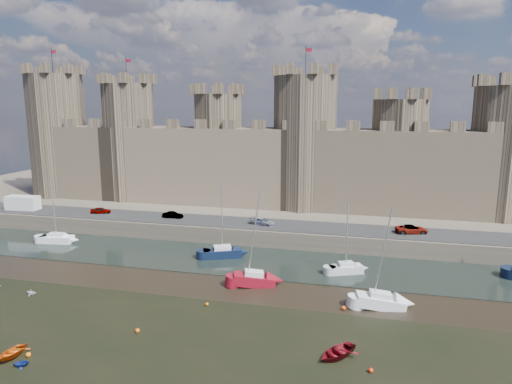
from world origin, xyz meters
TOP-DOWN VIEW (x-y plane):
  - ground at (0.00, 0.00)m, footprint 160.00×160.00m
  - water_channel at (0.00, 24.00)m, footprint 160.00×12.00m
  - quay at (0.00, 60.00)m, footprint 160.00×60.00m
  - road at (0.00, 34.00)m, footprint 160.00×7.00m
  - castle at (-0.64, 48.00)m, footprint 108.50×11.00m
  - car_0 at (-30.44, 34.22)m, footprint 3.50×2.17m
  - car_1 at (-17.27, 34.16)m, footprint 3.33×1.19m
  - car_2 at (-2.14, 33.44)m, footprint 4.14×2.40m
  - car_3 at (19.62, 34.14)m, footprint 4.90×3.12m
  - van at (-45.25, 33.50)m, footprint 5.81×2.63m
  - sailboat_0 at (-32.29, 24.98)m, footprint 5.17×2.57m
  - sailboat_1 at (-5.71, 24.51)m, footprint 5.56×3.93m
  - sailboat_2 at (10.99, 22.46)m, footprint 4.47×3.16m
  - sailboat_4 at (0.86, 16.06)m, footprint 5.18×3.24m
  - sailboat_5 at (14.96, 13.51)m, footprint 5.22×2.80m
  - dinghy_0 at (-14.99, -3.60)m, footprint 2.50×3.25m
  - dinghy_1 at (-13.16, -4.63)m, footprint 1.63×1.54m
  - dinghy_3 at (-22.33, 7.59)m, footprint 1.23×1.07m
  - dinghy_4 at (11.27, 2.85)m, footprint 4.29×4.40m
  - buoy_0 at (-6.85, 2.68)m, footprint 0.44×0.44m
  - buoy_1 at (-2.59, 9.58)m, footprint 0.38×0.38m
  - buoy_3 at (11.33, 12.00)m, footprint 0.45×0.45m
  - buoy_4 at (-13.67, -3.24)m, footprint 0.42×0.42m
  - buoy_5 at (14.02, 1.25)m, footprint 0.39×0.39m

SIDE VIEW (x-z plane):
  - ground at x=0.00m, z-range 0.00..0.00m
  - water_channel at x=0.00m, z-range 0.00..0.08m
  - buoy_1 at x=-2.59m, z-range 0.00..0.38m
  - buoy_5 at x=14.02m, z-range 0.00..0.39m
  - buoy_4 at x=-13.67m, z-range 0.00..0.42m
  - buoy_0 at x=-6.85m, z-range 0.00..0.44m
  - buoy_3 at x=11.33m, z-range 0.00..0.45m
  - dinghy_0 at x=-14.99m, z-range 0.00..0.62m
  - dinghy_3 at x=-22.33m, z-range 0.00..0.64m
  - dinghy_1 at x=-13.16m, z-range 0.00..0.67m
  - dinghy_4 at x=11.27m, z-range 0.00..0.74m
  - sailboat_0 at x=-32.29m, z-range -3.89..5.38m
  - sailboat_2 at x=10.99m, z-range -3.75..5.25m
  - sailboat_5 at x=14.96m, z-range -4.58..6.11m
  - sailboat_4 at x=0.86m, z-range -4.84..6.46m
  - sailboat_1 at x=-5.71m, z-range -4.38..6.01m
  - quay at x=0.00m, z-range 0.00..2.50m
  - road at x=0.00m, z-range 2.50..2.60m
  - car_1 at x=-17.27m, z-range 2.50..3.59m
  - car_0 at x=-30.44m, z-range 2.50..3.61m
  - car_2 at x=-2.14m, z-range 2.50..3.63m
  - car_3 at x=19.62m, z-range 2.50..3.76m
  - van at x=-45.25m, z-range 2.50..4.98m
  - castle at x=-0.64m, z-range -2.83..26.17m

